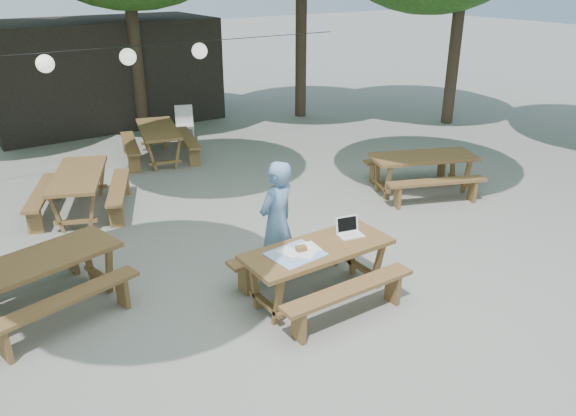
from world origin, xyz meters
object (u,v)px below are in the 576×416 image
(plastic_chair, at_px, (185,132))
(main_picnic_table, at_px, (317,272))
(picnic_table_nw, at_px, (40,285))
(woman, at_px, (277,223))

(plastic_chair, bearing_deg, main_picnic_table, -80.42)
(main_picnic_table, height_order, picnic_table_nw, same)
(main_picnic_table, bearing_deg, woman, 104.60)
(plastic_chair, bearing_deg, picnic_table_nw, -106.65)
(main_picnic_table, height_order, plastic_chair, plastic_chair)
(woman, height_order, plastic_chair, woman)
(main_picnic_table, height_order, woman, woman)
(picnic_table_nw, height_order, woman, woman)
(picnic_table_nw, height_order, plastic_chair, plastic_chair)
(plastic_chair, bearing_deg, woman, -82.95)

